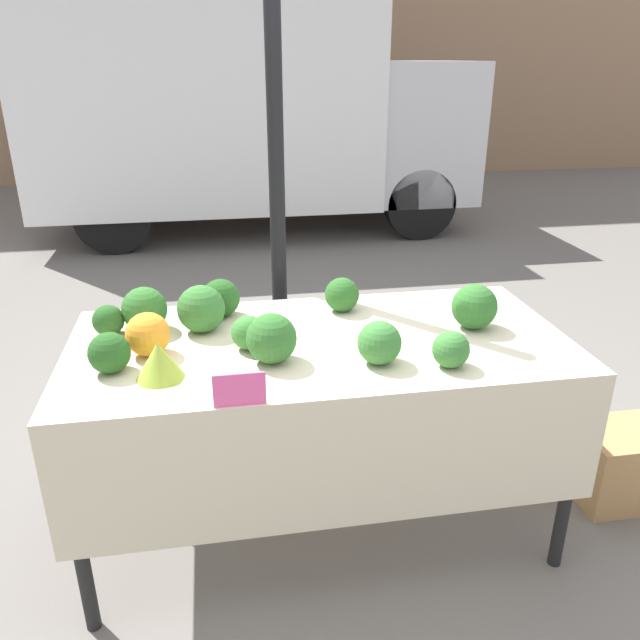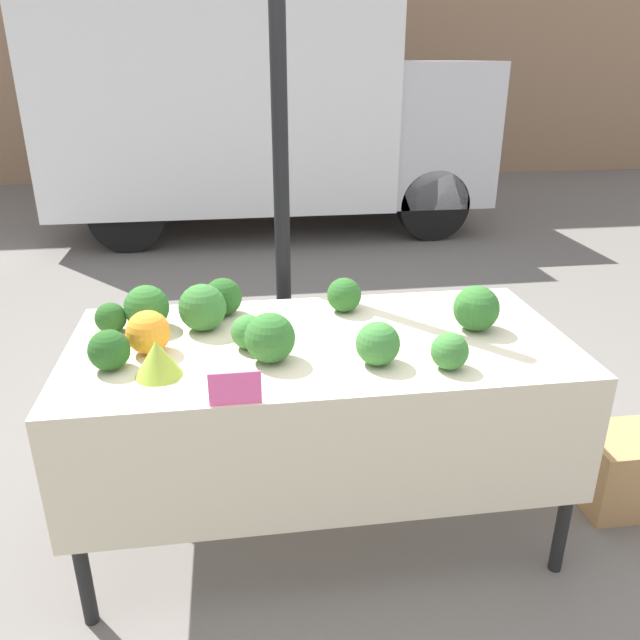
% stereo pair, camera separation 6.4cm
% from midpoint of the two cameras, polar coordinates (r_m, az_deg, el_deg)
% --- Properties ---
extents(ground_plane, '(40.00, 40.00, 0.00)m').
position_cam_midpoint_polar(ground_plane, '(2.79, -0.69, -18.05)').
color(ground_plane, slate).
extents(tent_pole, '(0.07, 0.07, 2.47)m').
position_cam_midpoint_polar(tent_pole, '(2.81, -4.59, 10.55)').
color(tent_pole, black).
rests_on(tent_pole, ground_plane).
extents(parked_truck, '(4.65, 1.89, 2.37)m').
position_cam_midpoint_polar(parked_truck, '(7.19, -7.33, 18.27)').
color(parked_truck, white).
rests_on(parked_truck, ground_plane).
extents(market_table, '(1.85, 0.88, 0.86)m').
position_cam_midpoint_polar(market_table, '(2.31, -0.51, -4.91)').
color(market_table, beige).
rests_on(market_table, ground_plane).
extents(orange_cauliflower, '(0.16, 0.16, 0.16)m').
position_cam_midpoint_polar(orange_cauliflower, '(2.27, -16.25, -1.26)').
color(orange_cauliflower, orange).
rests_on(orange_cauliflower, market_table).
extents(romanesco_head, '(0.16, 0.16, 0.13)m').
position_cam_midpoint_polar(romanesco_head, '(2.10, -15.35, -3.61)').
color(romanesco_head, '#93B238').
rests_on(romanesco_head, market_table).
extents(broccoli_head_0, '(0.13, 0.13, 0.13)m').
position_cam_midpoint_polar(broccoli_head_0, '(2.14, 11.05, -2.66)').
color(broccoli_head_0, '#387533').
rests_on(broccoli_head_0, market_table).
extents(broccoli_head_1, '(0.12, 0.12, 0.12)m').
position_cam_midpoint_polar(broccoli_head_1, '(2.25, -7.37, -1.16)').
color(broccoli_head_1, '#387533').
rests_on(broccoli_head_1, market_table).
extents(broccoli_head_2, '(0.17, 0.17, 0.17)m').
position_cam_midpoint_polar(broccoli_head_2, '(2.47, -16.47, 0.95)').
color(broccoli_head_2, '#2D6628').
rests_on(broccoli_head_2, market_table).
extents(broccoli_head_3, '(0.18, 0.18, 0.18)m').
position_cam_midpoint_polar(broccoli_head_3, '(2.41, -11.56, 1.00)').
color(broccoli_head_3, '#336B2D').
rests_on(broccoli_head_3, market_table).
extents(broccoli_head_4, '(0.15, 0.15, 0.15)m').
position_cam_midpoint_polar(broccoli_head_4, '(2.12, 4.60, -2.10)').
color(broccoli_head_4, '#387533').
rests_on(broccoli_head_4, market_table).
extents(broccoli_head_5, '(0.12, 0.12, 0.12)m').
position_cam_midpoint_polar(broccoli_head_5, '(2.48, -19.49, -0.04)').
color(broccoli_head_5, '#23511E').
rests_on(broccoli_head_5, market_table).
extents(broccoli_head_6, '(0.14, 0.14, 0.14)m').
position_cam_midpoint_polar(broccoli_head_6, '(2.56, 1.31, 2.33)').
color(broccoli_head_6, '#285B23').
rests_on(broccoli_head_6, market_table).
extents(broccoli_head_7, '(0.17, 0.17, 0.17)m').
position_cam_midpoint_polar(broccoli_head_7, '(2.13, -5.32, -1.69)').
color(broccoli_head_7, '#2D6628').
rests_on(broccoli_head_7, market_table).
extents(broccoli_head_8, '(0.14, 0.14, 0.14)m').
position_cam_midpoint_polar(broccoli_head_8, '(2.19, -19.51, -2.85)').
color(broccoli_head_8, '#23511E').
rests_on(broccoli_head_8, market_table).
extents(broccoli_head_9, '(0.15, 0.15, 0.15)m').
position_cam_midpoint_polar(broccoli_head_9, '(2.55, -9.77, 2.00)').
color(broccoli_head_9, '#23511E').
rests_on(broccoli_head_9, market_table).
extents(broccoli_head_10, '(0.18, 0.18, 0.18)m').
position_cam_midpoint_polar(broccoli_head_10, '(2.46, 13.22, 1.20)').
color(broccoli_head_10, '#2D6628').
rests_on(broccoli_head_10, market_table).
extents(price_sign, '(0.16, 0.01, 0.11)m').
position_cam_midpoint_polar(price_sign, '(1.89, -8.34, -6.35)').
color(price_sign, '#F45B9E').
rests_on(price_sign, market_table).
extents(produce_crate, '(0.50, 0.32, 0.34)m').
position_cam_midpoint_polar(produce_crate, '(3.14, 25.97, -11.65)').
color(produce_crate, tan).
rests_on(produce_crate, ground_plane).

